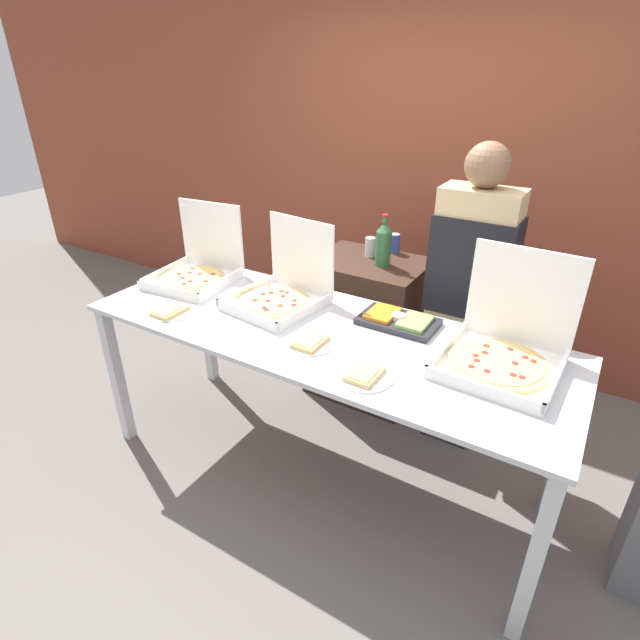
% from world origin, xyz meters
% --- Properties ---
extents(ground_plane, '(16.00, 16.00, 0.00)m').
position_xyz_m(ground_plane, '(0.00, 0.00, 0.00)').
color(ground_plane, slate).
extents(brick_wall_behind, '(10.00, 0.06, 2.80)m').
position_xyz_m(brick_wall_behind, '(0.00, 1.70, 1.40)').
color(brick_wall_behind, brown).
rests_on(brick_wall_behind, ground_plane).
extents(buffet_table, '(2.41, 0.86, 0.91)m').
position_xyz_m(buffet_table, '(0.00, 0.00, 0.81)').
color(buffet_table, silver).
rests_on(buffet_table, ground_plane).
extents(pizza_box_far_right, '(0.48, 0.50, 0.43)m').
position_xyz_m(pizza_box_far_right, '(-0.33, 0.14, 0.99)').
color(pizza_box_far_right, white).
rests_on(pizza_box_far_right, buffet_table).
extents(pizza_box_near_right, '(0.49, 0.51, 0.47)m').
position_xyz_m(pizza_box_near_right, '(0.83, 0.15, 1.00)').
color(pizza_box_near_right, white).
rests_on(pizza_box_near_right, buffet_table).
extents(pizza_box_far_left, '(0.48, 0.49, 0.43)m').
position_xyz_m(pizza_box_far_left, '(-0.94, 0.15, 0.99)').
color(pizza_box_far_left, white).
rests_on(pizza_box_far_left, buffet_table).
extents(paper_plate_front_left, '(0.21, 0.21, 0.03)m').
position_xyz_m(paper_plate_front_left, '(-0.75, -0.27, 0.93)').
color(paper_plate_front_left, white).
rests_on(paper_plate_front_left, buffet_table).
extents(paper_plate_front_center, '(0.24, 0.24, 0.03)m').
position_xyz_m(paper_plate_front_center, '(0.37, -0.26, 0.92)').
color(paper_plate_front_center, white).
rests_on(paper_plate_front_center, buffet_table).
extents(paper_plate_front_right, '(0.22, 0.22, 0.03)m').
position_xyz_m(paper_plate_front_right, '(0.04, -0.15, 0.93)').
color(paper_plate_front_right, white).
rests_on(paper_plate_front_right, buffet_table).
extents(veggie_tray, '(0.38, 0.23, 0.05)m').
position_xyz_m(veggie_tray, '(0.30, 0.25, 0.94)').
color(veggie_tray, '#28282D').
rests_on(veggie_tray, buffet_table).
extents(sideboard_podium, '(0.70, 0.53, 0.96)m').
position_xyz_m(sideboard_podium, '(-0.15, 0.85, 0.48)').
color(sideboard_podium, '#382319').
rests_on(sideboard_podium, ground_plane).
extents(soda_bottle, '(0.09, 0.09, 0.32)m').
position_xyz_m(soda_bottle, '(-0.06, 0.82, 1.10)').
color(soda_bottle, '#2D6638').
rests_on(soda_bottle, sideboard_podium).
extents(soda_can_silver, '(0.07, 0.07, 0.12)m').
position_xyz_m(soda_can_silver, '(-0.19, 0.93, 1.02)').
color(soda_can_silver, silver).
rests_on(soda_can_silver, sideboard_podium).
extents(soda_can_colored, '(0.07, 0.07, 0.12)m').
position_xyz_m(soda_can_colored, '(-0.09, 1.07, 1.02)').
color(soda_can_colored, '#334CB2').
rests_on(soda_can_colored, sideboard_podium).
extents(person_server_vest, '(0.42, 0.24, 1.75)m').
position_xyz_m(person_server_vest, '(0.52, 0.69, 0.98)').
color(person_server_vest, '#2D2D38').
rests_on(person_server_vest, ground_plane).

